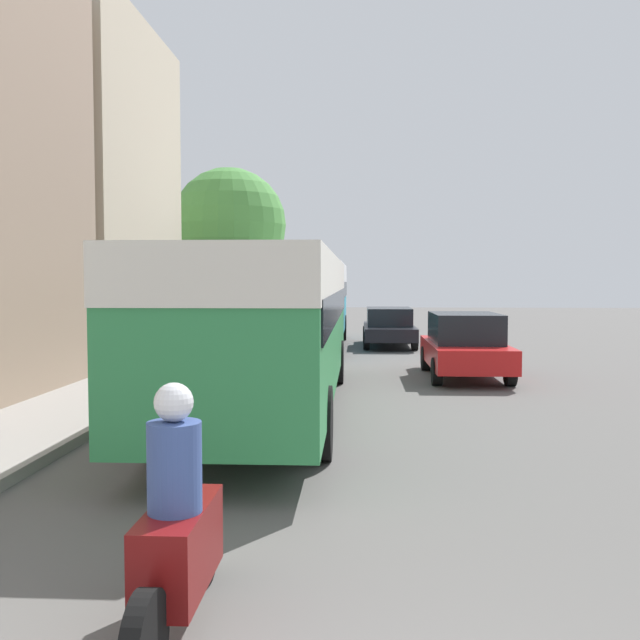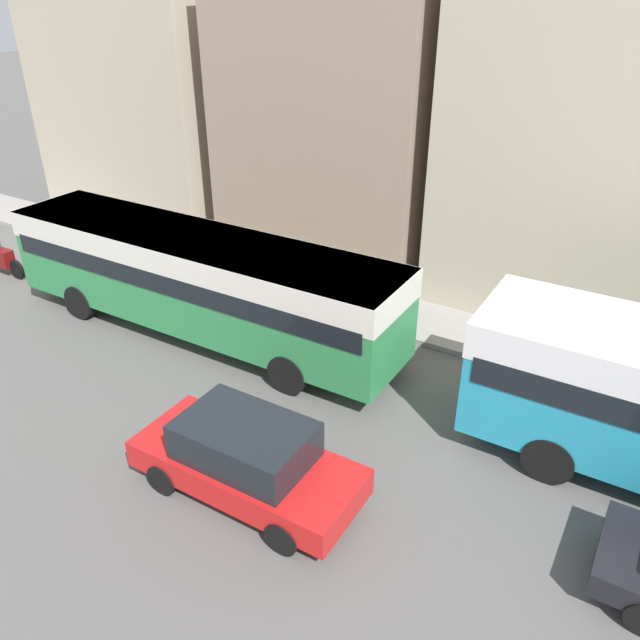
# 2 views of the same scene
# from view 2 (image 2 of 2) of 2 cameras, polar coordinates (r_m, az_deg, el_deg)

# --- Properties ---
(sidewalk) EXTENTS (2.20, 120.00, 0.15)m
(sidewalk) POSITION_cam_2_polar(r_m,az_deg,el_deg) (26.60, -22.43, 8.02)
(sidewalk) COLOR gray
(sidewalk) RESTS_ON ground_plane
(building_corner) EXTENTS (5.79, 7.84, 8.19)m
(building_corner) POSITION_cam_2_polar(r_m,az_deg,el_deg) (26.72, -14.57, 18.35)
(building_corner) COLOR #BCAD93
(building_corner) RESTS_ON ground_plane
(building_midblock) EXTENTS (5.21, 7.07, 9.16)m
(building_midblock) POSITION_cam_2_polar(r_m,az_deg,el_deg) (21.34, 2.00, 18.05)
(building_midblock) COLOR gray
(building_midblock) RESTS_ON ground_plane
(building_far_terrace) EXTENTS (6.66, 7.64, 9.98)m
(building_far_terrace) POSITION_cam_2_polar(r_m,az_deg,el_deg) (19.50, 24.77, 15.74)
(building_far_terrace) COLOR #BCAD93
(building_far_terrace) RESTS_ON ground_plane
(bus_lead) EXTENTS (2.49, 11.49, 2.81)m
(bus_lead) POSITION_cam_2_polar(r_m,az_deg,el_deg) (16.63, -11.15, 4.36)
(bus_lead) COLOR #2D8447
(bus_lead) RESTS_ON ground_plane
(car_crossing) EXTENTS (1.87, 4.37, 1.59)m
(car_crossing) POSITION_cam_2_polar(r_m,az_deg,el_deg) (11.84, -6.75, -12.41)
(car_crossing) COLOR red
(car_crossing) RESTS_ON ground_plane
(pedestrian_near_curb) EXTENTS (0.34, 0.34, 1.61)m
(pedestrian_near_curb) POSITION_cam_2_polar(r_m,az_deg,el_deg) (23.78, -19.60, 8.54)
(pedestrian_near_curb) COLOR #232838
(pedestrian_near_curb) RESTS_ON sidewalk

